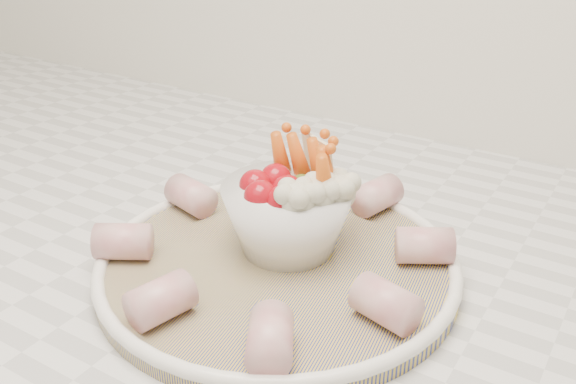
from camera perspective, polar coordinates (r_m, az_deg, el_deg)
The scene contains 3 objects.
serving_platter at distance 0.58m, azimuth -0.93°, elevation -6.34°, with size 0.36×0.36×0.02m.
veggie_bowl at distance 0.57m, azimuth 0.31°, elevation -1.49°, with size 0.12×0.12×0.10m.
cured_meat_rolls at distance 0.57m, azimuth -0.97°, elevation -4.54°, with size 0.30×0.31×0.03m.
Camera 1 is at (0.31, 0.96, 1.24)m, focal length 40.00 mm.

